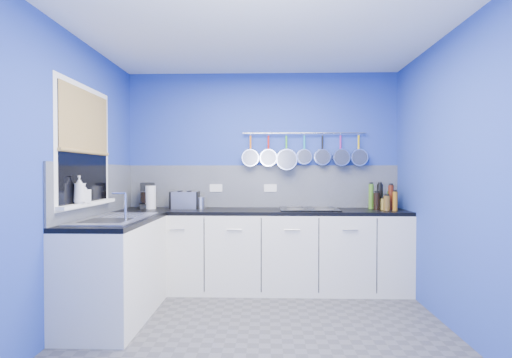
{
  "coord_description": "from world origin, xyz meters",
  "views": [
    {
      "loc": [
        0.06,
        -3.1,
        1.32
      ],
      "look_at": [
        -0.05,
        0.75,
        1.25
      ],
      "focal_mm": 26.96,
      "sensor_mm": 36.0,
      "label": 1
    }
  ],
  "objects_px": {
    "coffee_maker": "(147,196)",
    "canister": "(201,203)",
    "paper_towel": "(151,197)",
    "soap_bottle_a": "(79,190)",
    "soap_bottle_b": "(84,193)",
    "hob": "(308,209)",
    "toaster": "(185,200)"
  },
  "relations": [
    {
      "from": "soap_bottle_b",
      "to": "toaster",
      "type": "relative_size",
      "value": 0.57
    },
    {
      "from": "soap_bottle_a",
      "to": "hob",
      "type": "xyz_separation_m",
      "value": [
        2.06,
        1.14,
        -0.26
      ]
    },
    {
      "from": "paper_towel",
      "to": "canister",
      "type": "distance_m",
      "value": 0.57
    },
    {
      "from": "coffee_maker",
      "to": "canister",
      "type": "bearing_deg",
      "value": -20.75
    },
    {
      "from": "hob",
      "to": "coffee_maker",
      "type": "bearing_deg",
      "value": 178.82
    },
    {
      "from": "soap_bottle_b",
      "to": "hob",
      "type": "xyz_separation_m",
      "value": [
        2.06,
        1.05,
        -0.23
      ]
    },
    {
      "from": "coffee_maker",
      "to": "hob",
      "type": "xyz_separation_m",
      "value": [
        1.85,
        -0.04,
        -0.14
      ]
    },
    {
      "from": "toaster",
      "to": "hob",
      "type": "bearing_deg",
      "value": 1.69
    },
    {
      "from": "canister",
      "to": "soap_bottle_b",
      "type": "bearing_deg",
      "value": -127.72
    },
    {
      "from": "soap_bottle_a",
      "to": "hob",
      "type": "relative_size",
      "value": 0.37
    },
    {
      "from": "soap_bottle_a",
      "to": "soap_bottle_b",
      "type": "height_order",
      "value": "soap_bottle_a"
    },
    {
      "from": "coffee_maker",
      "to": "canister",
      "type": "distance_m",
      "value": 0.63
    },
    {
      "from": "hob",
      "to": "soap_bottle_a",
      "type": "bearing_deg",
      "value": -150.98
    },
    {
      "from": "soap_bottle_a",
      "to": "paper_towel",
      "type": "height_order",
      "value": "soap_bottle_a"
    },
    {
      "from": "soap_bottle_b",
      "to": "coffee_maker",
      "type": "distance_m",
      "value": 1.11
    },
    {
      "from": "soap_bottle_a",
      "to": "toaster",
      "type": "relative_size",
      "value": 0.79
    },
    {
      "from": "soap_bottle_b",
      "to": "hob",
      "type": "relative_size",
      "value": 0.27
    },
    {
      "from": "soap_bottle_a",
      "to": "soap_bottle_b",
      "type": "xyz_separation_m",
      "value": [
        0.0,
        0.09,
        -0.03
      ]
    },
    {
      "from": "paper_towel",
      "to": "soap_bottle_a",
      "type": "bearing_deg",
      "value": -102.99
    },
    {
      "from": "coffee_maker",
      "to": "hob",
      "type": "bearing_deg",
      "value": -20.59
    },
    {
      "from": "soap_bottle_b",
      "to": "canister",
      "type": "relative_size",
      "value": 1.28
    },
    {
      "from": "paper_towel",
      "to": "coffee_maker",
      "type": "xyz_separation_m",
      "value": [
        -0.06,
        0.05,
        0.02
      ]
    },
    {
      "from": "soap_bottle_a",
      "to": "toaster",
      "type": "xyz_separation_m",
      "value": [
        0.65,
        1.17,
        -0.17
      ]
    },
    {
      "from": "soap_bottle_b",
      "to": "canister",
      "type": "xyz_separation_m",
      "value": [
        0.83,
        1.07,
        -0.17
      ]
    },
    {
      "from": "soap_bottle_a",
      "to": "soap_bottle_b",
      "type": "relative_size",
      "value": 1.39
    },
    {
      "from": "paper_towel",
      "to": "canister",
      "type": "xyz_separation_m",
      "value": [
        0.57,
        0.03,
        -0.07
      ]
    },
    {
      "from": "canister",
      "to": "hob",
      "type": "height_order",
      "value": "canister"
    },
    {
      "from": "soap_bottle_a",
      "to": "coffee_maker",
      "type": "distance_m",
      "value": 1.2
    },
    {
      "from": "soap_bottle_b",
      "to": "toaster",
      "type": "height_order",
      "value": "soap_bottle_b"
    },
    {
      "from": "soap_bottle_a",
      "to": "hob",
      "type": "bearing_deg",
      "value": 29.02
    },
    {
      "from": "soap_bottle_a",
      "to": "paper_towel",
      "type": "relative_size",
      "value": 0.9
    },
    {
      "from": "toaster",
      "to": "soap_bottle_b",
      "type": "bearing_deg",
      "value": -118.0
    }
  ]
}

